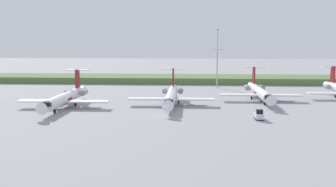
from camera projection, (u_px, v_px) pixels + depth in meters
name	position (u px, v px, depth m)	size (l,w,h in m)	color
ground_plane	(171.00, 96.00, 113.95)	(500.00, 500.00, 0.00)	#939399
grass_berm	(176.00, 79.00, 153.29)	(320.00, 20.00, 2.55)	#597542
regional_jet_second	(66.00, 97.00, 94.69)	(22.81, 31.00, 9.00)	white
regional_jet_third	(171.00, 95.00, 98.31)	(22.81, 31.00, 9.00)	white
regional_jet_fourth	(259.00, 92.00, 105.48)	(22.81, 31.00, 9.00)	white
antenna_mast	(217.00, 63.00, 134.97)	(4.40, 0.50, 21.23)	#B2B2B7
baggage_tug	(259.00, 115.00, 79.94)	(1.72, 3.20, 2.30)	silver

